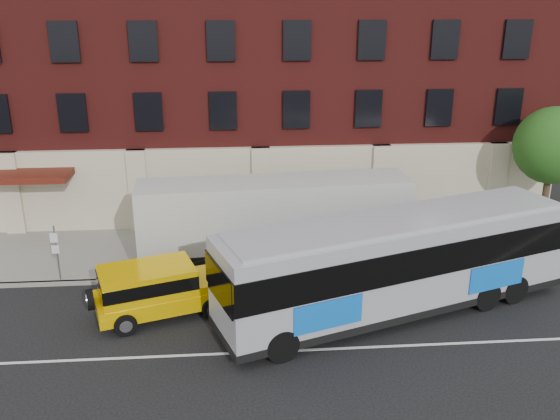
{
  "coord_description": "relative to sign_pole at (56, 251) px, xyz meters",
  "views": [
    {
      "loc": [
        -1.25,
        -16.31,
        11.04
      ],
      "look_at": [
        0.46,
        5.5,
        3.17
      ],
      "focal_mm": 38.07,
      "sensor_mm": 36.0,
      "label": 1
    }
  ],
  "objects": [
    {
      "name": "building",
      "position": [
        8.49,
        10.77,
        6.13
      ],
      "size": [
        30.0,
        12.1,
        15.0
      ],
      "color": "#561614",
      "rests_on": "sidewalk"
    },
    {
      "name": "ground",
      "position": [
        8.5,
        -6.15,
        -1.45
      ],
      "size": [
        120.0,
        120.0,
        0.0
      ],
      "primitive_type": "plane",
      "color": "black",
      "rests_on": "ground"
    },
    {
      "name": "city_bus",
      "position": [
        13.06,
        -3.27,
        0.6
      ],
      "size": [
        13.78,
        7.2,
        3.72
      ],
      "color": "#9A9BA4",
      "rests_on": "ground"
    },
    {
      "name": "shipping_container",
      "position": [
        8.87,
        1.18,
        0.44
      ],
      "size": [
        11.61,
        3.16,
        3.82
      ],
      "color": "black",
      "rests_on": "ground"
    },
    {
      "name": "yellow_suv",
      "position": [
        4.27,
        -2.89,
        -0.33
      ],
      "size": [
        5.23,
        3.38,
        1.95
      ],
      "color": "#DBA700",
      "rests_on": "ground"
    },
    {
      "name": "sign_pole",
      "position": [
        0.0,
        0.0,
        0.0
      ],
      "size": [
        0.3,
        0.2,
        2.5
      ],
      "color": "slate",
      "rests_on": "ground"
    },
    {
      "name": "sidewalk",
      "position": [
        8.5,
        2.85,
        -1.38
      ],
      "size": [
        60.0,
        6.0,
        0.15
      ],
      "primitive_type": "cube",
      "color": "gray",
      "rests_on": "ground"
    },
    {
      "name": "street_tree",
      "position": [
        22.04,
        3.34,
        2.96
      ],
      "size": [
        3.6,
        3.6,
        6.2
      ],
      "color": "#392C1C",
      "rests_on": "sidewalk"
    },
    {
      "name": "kerb",
      "position": [
        8.5,
        -0.15,
        -1.38
      ],
      "size": [
        60.0,
        0.25,
        0.15
      ],
      "primitive_type": "cube",
      "color": "gray",
      "rests_on": "ground"
    },
    {
      "name": "lane_line",
      "position": [
        8.5,
        -5.65,
        -1.45
      ],
      "size": [
        60.0,
        0.12,
        0.01
      ],
      "primitive_type": "cube",
      "color": "silver",
      "rests_on": "ground"
    }
  ]
}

